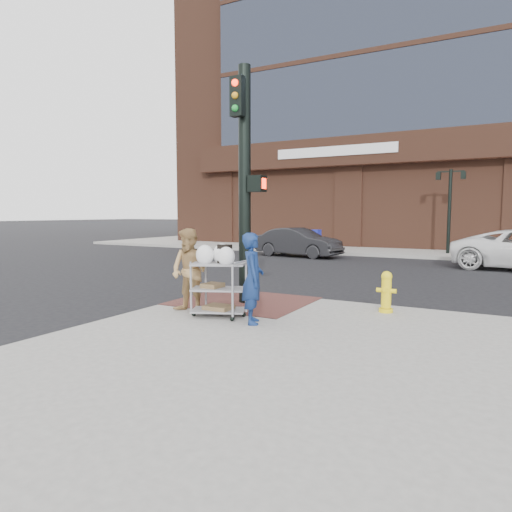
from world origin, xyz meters
The scene contains 12 objects.
ground centered at (0.00, 0.00, 0.00)m, with size 220.00×220.00×0.00m, color black.
brick_curb_ramp centered at (-0.60, 0.90, 0.16)m, with size 2.80×2.40×0.01m, color #572D28.
lamp_post centered at (2.00, 16.00, 2.62)m, with size 1.32×0.22×4.00m.
parking_sign centered at (-8.50, 15.00, 1.25)m, with size 0.05×0.05×2.20m, color black.
traffic_signal_pole centered at (-0.48, 0.77, 2.83)m, with size 0.61×0.51×5.00m.
woman_blue centered at (0.56, -0.75, 0.95)m, with size 0.58×0.38×1.60m, color navy.
pedestrian_tan centered at (-0.94, -0.58, 0.97)m, with size 0.80×0.62×1.65m, color tan.
sedan_dark centered at (-4.28, 12.41, 0.69)m, with size 1.46×4.19×1.38m, color black.
utility_cart centered at (-0.26, -0.60, 0.77)m, with size 1.12×0.90×1.36m.
fire_hydrant centered at (2.41, 1.29, 0.56)m, with size 0.38×0.27×0.81m.
newsbox_yellow centered at (-6.16, 14.70, 0.66)m, with size 0.43×0.39×1.02m, color yellow.
newsbox_blue centered at (-4.49, 15.26, 0.67)m, with size 0.44×0.40×1.05m, color #17209B.
Camera 1 is at (4.41, -7.66, 2.09)m, focal length 32.00 mm.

